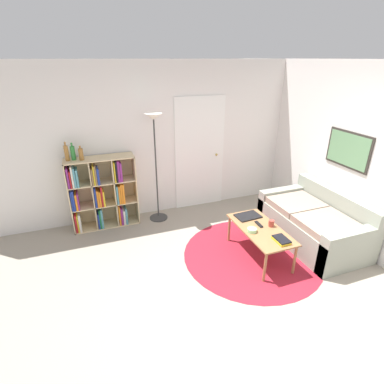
% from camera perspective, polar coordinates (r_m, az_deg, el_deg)
% --- Properties ---
extents(ground_plane, '(14.00, 14.00, 0.00)m').
position_cam_1_polar(ground_plane, '(3.75, 10.91, -20.50)').
color(ground_plane, gray).
extents(wall_back, '(7.10, 0.11, 2.60)m').
position_cam_1_polar(wall_back, '(5.31, -2.66, 9.71)').
color(wall_back, silver).
rests_on(wall_back, ground_plane).
extents(wall_right, '(0.08, 5.66, 2.60)m').
position_cam_1_polar(wall_right, '(5.22, 24.63, 7.45)').
color(wall_right, silver).
rests_on(wall_right, ground_plane).
extents(rug, '(1.97, 1.97, 0.01)m').
position_cam_1_polar(rug, '(4.52, 11.32, -11.63)').
color(rug, maroon).
rests_on(rug, ground_plane).
extents(bookshelf, '(1.06, 0.34, 1.19)m').
position_cam_1_polar(bookshelf, '(5.11, -16.88, -0.21)').
color(bookshelf, beige).
rests_on(bookshelf, ground_plane).
extents(floor_lamp, '(0.32, 0.32, 1.83)m').
position_cam_1_polar(floor_lamp, '(4.87, -7.14, 10.00)').
color(floor_lamp, '#333333').
rests_on(floor_lamp, ground_plane).
extents(couch, '(0.94, 1.61, 0.78)m').
position_cam_1_polar(couch, '(4.98, 22.43, -5.61)').
color(couch, gray).
rests_on(couch, ground_plane).
extents(coffee_table, '(0.53, 1.07, 0.46)m').
position_cam_1_polar(coffee_table, '(4.30, 12.91, -7.28)').
color(coffee_table, '#996B42').
rests_on(coffee_table, ground_plane).
extents(laptop, '(0.38, 0.27, 0.02)m').
position_cam_1_polar(laptop, '(4.54, 10.59, -4.51)').
color(laptop, black).
rests_on(laptop, coffee_table).
extents(bowl, '(0.13, 0.13, 0.05)m').
position_cam_1_polar(bowl, '(4.17, 11.35, -7.12)').
color(bowl, '#9ED193').
rests_on(bowl, coffee_table).
extents(book_stack_on_table, '(0.16, 0.23, 0.04)m').
position_cam_1_polar(book_stack_on_table, '(4.05, 16.65, -8.74)').
color(book_stack_on_table, gold).
rests_on(book_stack_on_table, coffee_table).
extents(cup, '(0.08, 0.08, 0.09)m').
position_cam_1_polar(cup, '(4.34, 14.87, -5.78)').
color(cup, '#A33D33').
rests_on(cup, coffee_table).
extents(remote, '(0.05, 0.17, 0.02)m').
position_cam_1_polar(remote, '(4.35, 12.61, -6.02)').
color(remote, black).
rests_on(remote, coffee_table).
extents(bottle_left, '(0.06, 0.06, 0.29)m').
position_cam_1_polar(bottle_left, '(4.88, -22.79, 6.87)').
color(bottle_left, olive).
rests_on(bottle_left, bookshelf).
extents(bottle_middle, '(0.07, 0.07, 0.26)m').
position_cam_1_polar(bottle_middle, '(4.89, -21.74, 6.94)').
color(bottle_middle, '#2D8438').
rests_on(bottle_middle, bookshelf).
extents(bottle_right, '(0.07, 0.07, 0.22)m').
position_cam_1_polar(bottle_right, '(4.85, -20.40, 6.78)').
color(bottle_right, olive).
rests_on(bottle_right, bookshelf).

